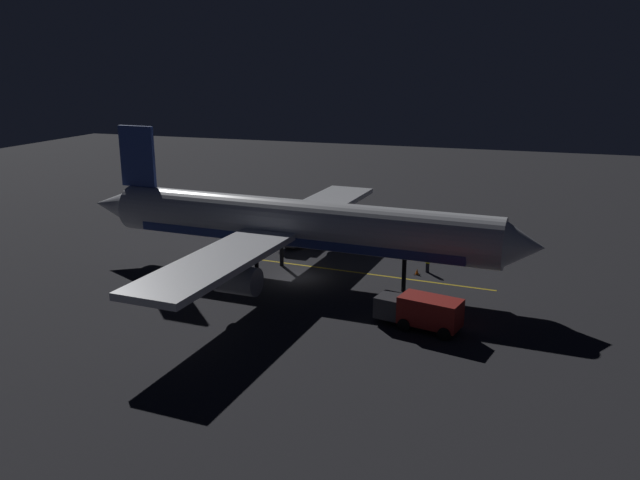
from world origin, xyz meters
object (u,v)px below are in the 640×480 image
object	(u,v)px
airliner	(291,225)
traffic_cone_near_right	(392,317)
catering_truck	(297,232)
traffic_cone_near_left	(417,272)
baggage_truck	(422,312)
ground_crew_worker	(428,263)

from	to	relation	value
airliner	traffic_cone_near_right	xyz separation A→B (m)	(6.81, 10.37, -4.34)
catering_truck	traffic_cone_near_left	xyz separation A→B (m)	(5.74, 13.33, -1.04)
baggage_truck	traffic_cone_near_right	distance (m)	2.54
catering_truck	ground_crew_worker	xyz separation A→B (m)	(4.80, 14.08, -0.40)
airliner	baggage_truck	world-z (taller)	airliner
ground_crew_worker	traffic_cone_near_left	bearing A→B (deg)	-38.43
ground_crew_worker	traffic_cone_near_left	distance (m)	1.36
baggage_truck	traffic_cone_near_right	world-z (taller)	baggage_truck
baggage_truck	ground_crew_worker	xyz separation A→B (m)	(-12.43, -1.62, -0.34)
ground_crew_worker	baggage_truck	bearing A→B (deg)	7.41
catering_truck	traffic_cone_near_left	distance (m)	14.55
traffic_cone_near_left	traffic_cone_near_right	distance (m)	10.72
airliner	ground_crew_worker	bearing A→B (deg)	113.84
airliner	traffic_cone_near_right	distance (m)	13.14
airliner	catering_truck	bearing A→B (deg)	-162.10
baggage_truck	ground_crew_worker	bearing A→B (deg)	-172.59
airliner	baggage_truck	xyz separation A→B (m)	(7.59, 12.58, -3.36)
airliner	traffic_cone_near_right	size ratio (longest dim) A/B	74.75
airliner	traffic_cone_near_left	size ratio (longest dim) A/B	74.75
catering_truck	airliner	bearing A→B (deg)	17.90
traffic_cone_near_left	traffic_cone_near_right	size ratio (longest dim) A/B	1.00
airliner	catering_truck	distance (m)	10.66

